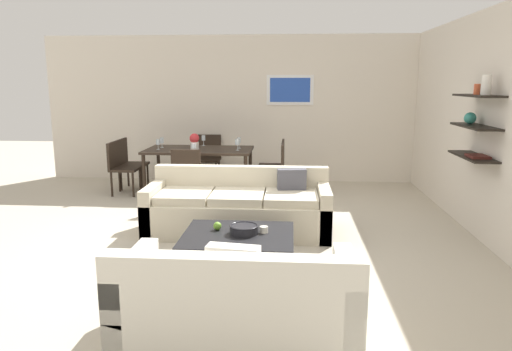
{
  "coord_description": "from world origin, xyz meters",
  "views": [
    {
      "loc": [
        0.75,
        -5.33,
        1.86
      ],
      "look_at": [
        0.33,
        0.2,
        0.75
      ],
      "focal_mm": 33.07,
      "sensor_mm": 36.0,
      "label": 1
    }
  ],
  "objects_px": {
    "apple_on_coffee_table": "(217,226)",
    "dining_chair_left_near": "(120,164)",
    "decorative_bowl": "(244,229)",
    "centerpiece_vase": "(194,141)",
    "coffee_table": "(238,252)",
    "wine_glass_head": "(203,138)",
    "wine_glass_right_near": "(237,142)",
    "wine_glass_left_near": "(158,142)",
    "dining_chair_right_near": "(275,167)",
    "dining_table": "(199,153)",
    "dining_chair_head": "(209,155)",
    "sofa_beige": "(239,209)",
    "loveseat_white": "(238,303)",
    "candle_jar": "(264,230)",
    "dining_chair_right_far": "(276,162)",
    "wine_glass_right_far": "(239,141)",
    "dining_chair_foot": "(188,173)",
    "wine_glass_foot": "(194,146)",
    "dining_chair_left_far": "(129,160)",
    "wine_glass_left_far": "(162,141)"
  },
  "relations": [
    {
      "from": "apple_on_coffee_table",
      "to": "wine_glass_right_far",
      "type": "bearing_deg",
      "value": 92.52
    },
    {
      "from": "dining_table",
      "to": "dining_chair_head",
      "type": "distance_m",
      "value": 0.91
    },
    {
      "from": "dining_chair_right_far",
      "to": "wine_glass_right_near",
      "type": "relative_size",
      "value": 4.78
    },
    {
      "from": "wine_glass_left_near",
      "to": "wine_glass_right_far",
      "type": "height_order",
      "value": "wine_glass_right_far"
    },
    {
      "from": "sofa_beige",
      "to": "dining_table",
      "type": "bearing_deg",
      "value": 113.59
    },
    {
      "from": "wine_glass_foot",
      "to": "dining_table",
      "type": "bearing_deg",
      "value": 90.0
    },
    {
      "from": "apple_on_coffee_table",
      "to": "centerpiece_vase",
      "type": "relative_size",
      "value": 0.32
    },
    {
      "from": "wine_glass_head",
      "to": "wine_glass_right_near",
      "type": "distance_m",
      "value": 0.86
    },
    {
      "from": "candle_jar",
      "to": "dining_chair_right_far",
      "type": "distance_m",
      "value": 3.48
    },
    {
      "from": "dining_chair_left_near",
      "to": "dining_chair_head",
      "type": "xyz_separation_m",
      "value": [
        1.29,
        1.11,
        0.0
      ]
    },
    {
      "from": "sofa_beige",
      "to": "coffee_table",
      "type": "distance_m",
      "value": 1.26
    },
    {
      "from": "sofa_beige",
      "to": "dining_chair_right_far",
      "type": "relative_size",
      "value": 2.56
    },
    {
      "from": "apple_on_coffee_table",
      "to": "dining_table",
      "type": "bearing_deg",
      "value": 104.18
    },
    {
      "from": "apple_on_coffee_table",
      "to": "wine_glass_head",
      "type": "distance_m",
      "value": 3.75
    },
    {
      "from": "wine_glass_head",
      "to": "wine_glass_right_far",
      "type": "bearing_deg",
      "value": -24.56
    },
    {
      "from": "coffee_table",
      "to": "dining_chair_left_near",
      "type": "distance_m",
      "value": 3.89
    },
    {
      "from": "sofa_beige",
      "to": "dining_chair_right_far",
      "type": "xyz_separation_m",
      "value": [
        0.39,
        2.29,
        0.21
      ]
    },
    {
      "from": "wine_glass_left_far",
      "to": "wine_glass_right_near",
      "type": "height_order",
      "value": "wine_glass_right_near"
    },
    {
      "from": "dining_chair_foot",
      "to": "dining_chair_left_far",
      "type": "distance_m",
      "value": 1.7
    },
    {
      "from": "sofa_beige",
      "to": "wine_glass_right_near",
      "type": "distance_m",
      "value": 2.06
    },
    {
      "from": "wine_glass_head",
      "to": "wine_glass_left_near",
      "type": "xyz_separation_m",
      "value": [
        -0.66,
        -0.54,
        -0.01
      ]
    },
    {
      "from": "dining_chair_right_near",
      "to": "wine_glass_right_far",
      "type": "height_order",
      "value": "wine_glass_right_far"
    },
    {
      "from": "loveseat_white",
      "to": "decorative_bowl",
      "type": "height_order",
      "value": "loveseat_white"
    },
    {
      "from": "dining_chair_left_far",
      "to": "dining_chair_right_near",
      "type": "distance_m",
      "value": 2.62
    },
    {
      "from": "wine_glass_head",
      "to": "candle_jar",
      "type": "bearing_deg",
      "value": -70.77
    },
    {
      "from": "dining_chair_left_near",
      "to": "wine_glass_left_far",
      "type": "distance_m",
      "value": 0.8
    },
    {
      "from": "dining_table",
      "to": "wine_glass_left_near",
      "type": "xyz_separation_m",
      "value": [
        -0.66,
        -0.12,
        0.19
      ]
    },
    {
      "from": "dining_chair_head",
      "to": "dining_chair_right_near",
      "type": "bearing_deg",
      "value": -40.56
    },
    {
      "from": "loveseat_white",
      "to": "dining_chair_head",
      "type": "distance_m",
      "value": 5.64
    },
    {
      "from": "dining_chair_right_far",
      "to": "wine_glass_left_near",
      "type": "distance_m",
      "value": 2.02
    },
    {
      "from": "dining_table",
      "to": "dining_chair_right_far",
      "type": "distance_m",
      "value": 1.32
    },
    {
      "from": "dining_table",
      "to": "dining_chair_head",
      "type": "height_order",
      "value": "dining_chair_head"
    },
    {
      "from": "dining_table",
      "to": "centerpiece_vase",
      "type": "distance_m",
      "value": 0.22
    },
    {
      "from": "dining_chair_head",
      "to": "wine_glass_right_near",
      "type": "bearing_deg",
      "value": -56.68
    },
    {
      "from": "apple_on_coffee_table",
      "to": "dining_chair_left_near",
      "type": "bearing_deg",
      "value": 125.13
    },
    {
      "from": "decorative_bowl",
      "to": "centerpiece_vase",
      "type": "relative_size",
      "value": 1.1
    },
    {
      "from": "wine_glass_left_near",
      "to": "dining_chair_right_near",
      "type": "bearing_deg",
      "value": -2.86
    },
    {
      "from": "candle_jar",
      "to": "dining_chair_foot",
      "type": "height_order",
      "value": "dining_chair_foot"
    },
    {
      "from": "dining_chair_right_near",
      "to": "dining_chair_head",
      "type": "bearing_deg",
      "value": 139.44
    },
    {
      "from": "decorative_bowl",
      "to": "dining_chair_head",
      "type": "height_order",
      "value": "dining_chair_head"
    },
    {
      "from": "wine_glass_head",
      "to": "wine_glass_foot",
      "type": "distance_m",
      "value": 0.85
    },
    {
      "from": "dining_chair_foot",
      "to": "dining_table",
      "type": "bearing_deg",
      "value": 90.0
    },
    {
      "from": "wine_glass_left_near",
      "to": "wine_glass_right_near",
      "type": "relative_size",
      "value": 0.93
    },
    {
      "from": "loveseat_white",
      "to": "candle_jar",
      "type": "bearing_deg",
      "value": 85.51
    },
    {
      "from": "candle_jar",
      "to": "wine_glass_foot",
      "type": "distance_m",
      "value": 3.15
    },
    {
      "from": "coffee_table",
      "to": "dining_chair_right_near",
      "type": "distance_m",
      "value": 3.13
    },
    {
      "from": "wine_glass_left_near",
      "to": "wine_glass_right_far",
      "type": "distance_m",
      "value": 1.35
    },
    {
      "from": "apple_on_coffee_table",
      "to": "dining_table",
      "type": "xyz_separation_m",
      "value": [
        -0.81,
        3.21,
        0.26
      ]
    },
    {
      "from": "wine_glass_left_far",
      "to": "centerpiece_vase",
      "type": "distance_m",
      "value": 0.62
    },
    {
      "from": "decorative_bowl",
      "to": "wine_glass_right_near",
      "type": "xyz_separation_m",
      "value": [
        -0.43,
        3.18,
        0.46
      ]
    }
  ]
}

